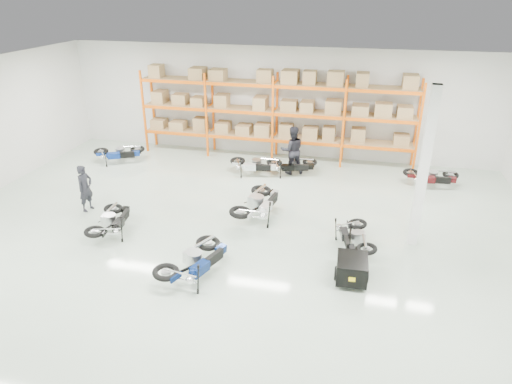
% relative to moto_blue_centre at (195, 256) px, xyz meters
% --- Properties ---
extents(room, '(18.00, 18.00, 18.00)m').
position_rel_moto_blue_centre_xyz_m(room, '(0.22, 2.47, 1.66)').
color(room, beige).
rests_on(room, ground).
extents(pallet_rack, '(11.28, 0.98, 3.62)m').
position_rel_moto_blue_centre_xyz_m(pallet_rack, '(0.22, 8.92, 1.67)').
color(pallet_rack, '#F6600C').
rests_on(pallet_rack, ground).
extents(structural_column, '(0.25, 0.25, 4.50)m').
position_rel_moto_blue_centre_xyz_m(structural_column, '(5.42, 2.97, 1.66)').
color(structural_column, white).
rests_on(structural_column, ground).
extents(moto_blue_centre, '(1.55, 2.13, 1.24)m').
position_rel_moto_blue_centre_xyz_m(moto_blue_centre, '(0.00, 0.00, 0.00)').
color(moto_blue_centre, '#071848').
rests_on(moto_blue_centre, ground).
extents(moto_silver_left, '(1.31, 2.16, 1.31)m').
position_rel_moto_blue_centre_xyz_m(moto_silver_left, '(0.81, 3.50, 0.03)').
color(moto_silver_left, silver).
rests_on(moto_silver_left, ground).
extents(moto_black_far_left, '(1.10, 1.83, 1.11)m').
position_rel_moto_blue_centre_xyz_m(moto_black_far_left, '(-3.16, 1.50, -0.06)').
color(moto_black_far_left, black).
rests_on(moto_black_far_left, ground).
extents(moto_touring_right, '(1.13, 1.76, 1.05)m').
position_rel_moto_blue_centre_xyz_m(moto_touring_right, '(3.81, 2.26, -0.09)').
color(moto_touring_right, black).
rests_on(moto_touring_right, ground).
extents(trailer, '(0.82, 1.56, 0.65)m').
position_rel_moto_blue_centre_xyz_m(trailer, '(3.81, 0.66, -0.21)').
color(trailer, black).
rests_on(trailer, ground).
extents(moto_back_a, '(1.96, 1.51, 1.14)m').
position_rel_moto_blue_centre_xyz_m(moto_back_a, '(-5.88, 6.91, -0.05)').
color(moto_back_a, navy).
rests_on(moto_back_a, ground).
extents(moto_back_b, '(1.82, 1.03, 1.13)m').
position_rel_moto_blue_centre_xyz_m(moto_back_b, '(-0.13, 6.92, -0.06)').
color(moto_back_b, silver).
rests_on(moto_back_b, ground).
extents(moto_back_c, '(1.82, 1.19, 1.09)m').
position_rel_moto_blue_centre_xyz_m(moto_back_c, '(1.25, 7.27, -0.07)').
color(moto_back_c, black).
rests_on(moto_back_c, ground).
extents(moto_back_d, '(1.75, 0.98, 1.09)m').
position_rel_moto_blue_centre_xyz_m(moto_back_d, '(6.35, 7.26, -0.07)').
color(moto_back_d, '#450D11').
rests_on(moto_back_d, ground).
extents(person_left, '(0.49, 0.63, 1.54)m').
position_rel_moto_blue_centre_xyz_m(person_left, '(-4.72, 2.70, 0.18)').
color(person_left, black).
rests_on(person_left, ground).
extents(person_back, '(1.10, 0.98, 1.87)m').
position_rel_moto_blue_centre_xyz_m(person_back, '(1.22, 7.40, 0.35)').
color(person_back, black).
rests_on(person_back, ground).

